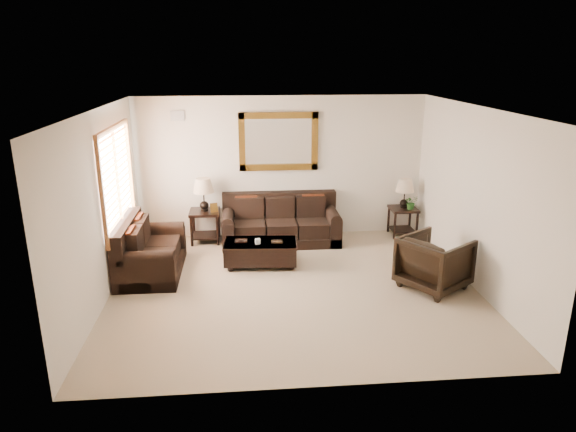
{
  "coord_description": "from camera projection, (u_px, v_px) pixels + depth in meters",
  "views": [
    {
      "loc": [
        -0.74,
        -7.16,
        3.4
      ],
      "look_at": [
        -0.04,
        0.6,
        0.96
      ],
      "focal_mm": 32.0,
      "sensor_mm": 36.0,
      "label": 1
    }
  ],
  "objects": [
    {
      "name": "loveseat",
      "position": [
        147.0,
        254.0,
        8.31
      ],
      "size": [
        0.95,
        1.6,
        0.9
      ],
      "rotation": [
        0.0,
        0.0,
        1.57
      ],
      "color": "black",
      "rests_on": "room"
    },
    {
      "name": "room",
      "position": [
        294.0,
        203.0,
        7.48
      ],
      "size": [
        5.51,
        5.01,
        2.71
      ],
      "color": "gray",
      "rests_on": "ground"
    },
    {
      "name": "end_table_left",
      "position": [
        204.0,
        201.0,
        9.59
      ],
      "size": [
        0.56,
        0.56,
        1.24
      ],
      "color": "black",
      "rests_on": "room"
    },
    {
      "name": "potted_plant",
      "position": [
        411.0,
        204.0,
        9.91
      ],
      "size": [
        0.28,
        0.31,
        0.21
      ],
      "primitive_type": "imported",
      "rotation": [
        0.0,
        0.0,
        0.16
      ],
      "color": "#23571E",
      "rests_on": "end_table_right"
    },
    {
      "name": "end_table_right",
      "position": [
        404.0,
        199.0,
        9.96
      ],
      "size": [
        0.51,
        0.51,
        1.13
      ],
      "color": "black",
      "rests_on": "room"
    },
    {
      "name": "mirror",
      "position": [
        279.0,
        142.0,
        9.67
      ],
      "size": [
        1.5,
        0.06,
        1.1
      ],
      "color": "#482A0E",
      "rests_on": "room"
    },
    {
      "name": "window",
      "position": [
        117.0,
        179.0,
        8.05
      ],
      "size": [
        0.07,
        1.96,
        1.66
      ],
      "color": "white",
      "rests_on": "room"
    },
    {
      "name": "coffee_table",
      "position": [
        260.0,
        251.0,
        8.65
      ],
      "size": [
        1.26,
        0.74,
        0.52
      ],
      "rotation": [
        0.0,
        0.0,
        -0.07
      ],
      "color": "black",
      "rests_on": "room"
    },
    {
      "name": "armchair",
      "position": [
        435.0,
        260.0,
        7.74
      ],
      "size": [
        1.17,
        1.19,
        0.9
      ],
      "primitive_type": "imported",
      "rotation": [
        0.0,
        0.0,
        2.18
      ],
      "color": "black",
      "rests_on": "floor"
    },
    {
      "name": "sofa",
      "position": [
        281.0,
        225.0,
        9.75
      ],
      "size": [
        2.19,
        0.95,
        0.9
      ],
      "color": "black",
      "rests_on": "room"
    },
    {
      "name": "air_vent",
      "position": [
        177.0,
        116.0,
        9.38
      ],
      "size": [
        0.25,
        0.02,
        0.18
      ],
      "primitive_type": "cube",
      "color": "#999999",
      "rests_on": "room"
    }
  ]
}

